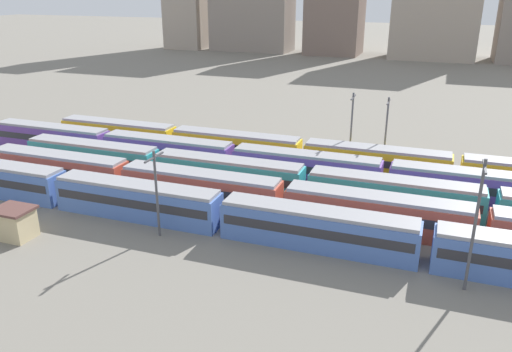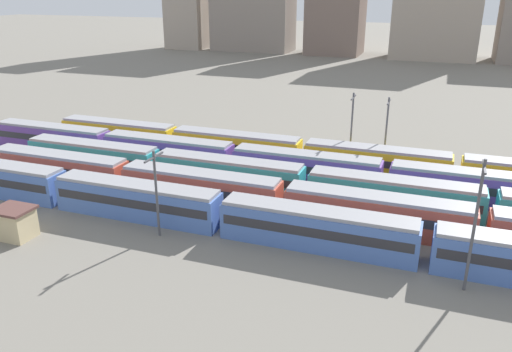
% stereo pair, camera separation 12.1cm
% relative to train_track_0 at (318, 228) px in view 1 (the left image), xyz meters
% --- Properties ---
extents(ground_plane, '(600.00, 600.00, 0.00)m').
position_rel_train_track_0_xyz_m(ground_plane, '(-30.68, 10.40, -1.90)').
color(ground_plane, slate).
extents(train_track_0, '(93.60, 3.06, 3.75)m').
position_rel_train_track_0_xyz_m(train_track_0, '(0.00, 0.00, 0.00)').
color(train_track_0, '#4C70BC').
rests_on(train_track_0, ground_plane).
extents(train_track_1, '(112.50, 3.06, 3.75)m').
position_rel_train_track_0_xyz_m(train_track_1, '(14.10, 5.20, 0.00)').
color(train_track_1, '#BC4C38').
rests_on(train_track_1, ground_plane).
extents(train_track_2, '(74.70, 3.06, 3.75)m').
position_rel_train_track_0_xyz_m(train_track_2, '(-3.76, 10.40, 0.00)').
color(train_track_2, teal).
rests_on(train_track_2, ground_plane).
extents(train_track_3, '(74.70, 3.06, 3.75)m').
position_rel_train_track_0_xyz_m(train_track_3, '(-14.64, 15.60, 0.00)').
color(train_track_3, '#6B429E').
rests_on(train_track_3, ground_plane).
extents(train_track_4, '(93.60, 3.06, 3.75)m').
position_rel_train_track_0_xyz_m(train_track_4, '(2.48, 20.80, 0.00)').
color(train_track_4, yellow).
rests_on(train_track_4, ground_plane).
extents(catenary_pole_0, '(0.24, 3.20, 8.51)m').
position_rel_train_track_0_xyz_m(catenary_pole_0, '(-14.73, -2.96, 2.88)').
color(catenary_pole_0, '#4C4C51').
rests_on(catenary_pole_0, ground_plane).
extents(catenary_pole_1, '(0.24, 3.20, 9.76)m').
position_rel_train_track_0_xyz_m(catenary_pole_1, '(-1.33, 23.72, 3.52)').
color(catenary_pole_1, '#4C4C51').
rests_on(catenary_pole_1, ground_plane).
extents(catenary_pole_2, '(0.24, 3.20, 10.90)m').
position_rel_train_track_0_xyz_m(catenary_pole_2, '(12.63, -2.92, 4.11)').
color(catenary_pole_2, '#4C4C51').
rests_on(catenary_pole_2, ground_plane).
extents(catenary_pole_3, '(0.24, 3.20, 9.41)m').
position_rel_train_track_0_xyz_m(catenary_pole_3, '(3.06, 24.10, 3.34)').
color(catenary_pole_3, '#4C4C51').
rests_on(catenary_pole_3, ground_plane).
extents(signal_hut, '(3.60, 3.00, 3.04)m').
position_rel_train_track_0_xyz_m(signal_hut, '(-27.28, -7.95, -0.35)').
color(signal_hut, '#C6B284').
rests_on(signal_hut, ground_plane).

